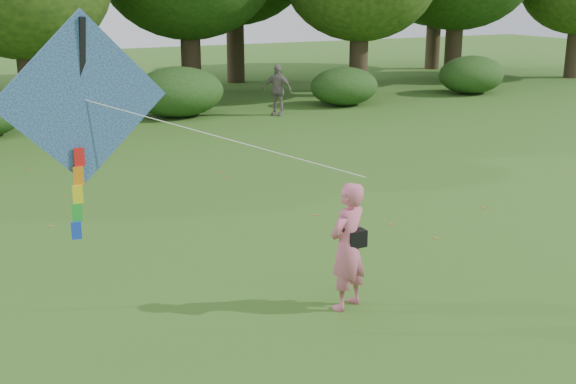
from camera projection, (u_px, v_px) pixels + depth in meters
name	position (u px, v px, depth m)	size (l,w,h in m)	color
ground	(376.00, 318.00, 10.73)	(100.00, 100.00, 0.00)	#265114
man_kite_flyer	(348.00, 246.00, 10.83)	(0.72, 0.47, 1.98)	#CE607C
bystander_right	(277.00, 90.00, 27.44)	(1.13, 0.47, 1.93)	slate
crossbody_bag	(355.00, 238.00, 10.82)	(0.43, 0.20, 0.75)	black
flying_kite	(83.00, 103.00, 9.64)	(4.96, 1.43, 3.15)	#2A46B6
shrub_band	(80.00, 102.00, 25.27)	(39.15, 3.22, 1.88)	#264919
fallen_leaves	(245.00, 193.00, 17.21)	(8.95, 9.54, 0.01)	olive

